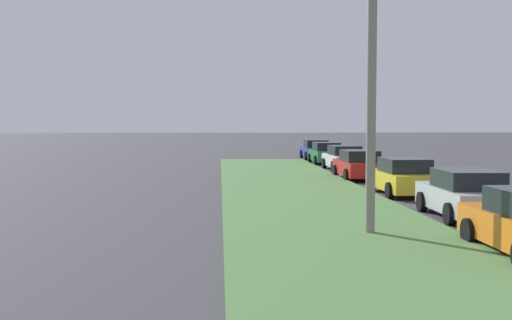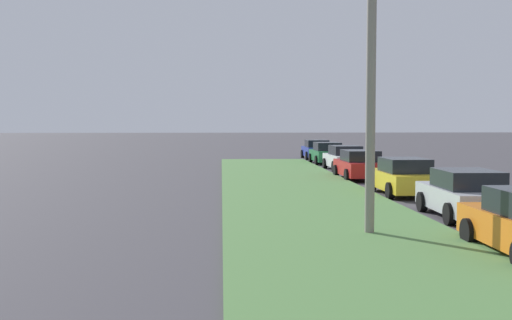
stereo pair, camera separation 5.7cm
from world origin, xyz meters
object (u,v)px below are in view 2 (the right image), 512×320
parked_car_red (360,165)px  parked_car_white (345,158)px  parked_car_silver (465,195)px  parked_car_yellow (403,177)px  parked_car_blue (316,150)px  parked_car_green (327,153)px  streetlight (385,62)px

parked_car_red → parked_car_white: bearing=-4.9°
parked_car_silver → parked_car_red: size_ratio=1.00×
parked_car_yellow → parked_car_blue: 23.82m
parked_car_silver → parked_car_yellow: same height
parked_car_red → parked_car_green: (11.57, -0.28, 0.00)m
parked_car_white → parked_car_green: bearing=-0.6°
parked_car_white → streetlight: (-21.53, 3.21, 3.67)m
parked_car_red → parked_car_blue: bearing=-2.3°
parked_car_red → parked_car_blue: 17.10m
parked_car_silver → parked_car_blue: size_ratio=1.01×
parked_car_white → parked_car_silver: bearing=178.2°
parked_car_green → parked_car_blue: size_ratio=1.00×
parked_car_red → parked_car_white: same height
parked_car_silver → parked_car_white: bearing=1.7°
streetlight → parked_car_green: bearing=-6.5°
parked_car_yellow → parked_car_green: (18.29, 0.00, 0.00)m
parked_car_silver → parked_car_green: 24.29m
parked_car_blue → parked_car_silver: bearing=179.9°
streetlight → parked_car_yellow: bearing=-19.2°
parked_car_silver → parked_car_yellow: (5.99, 0.15, 0.00)m
parked_car_yellow → streetlight: (-8.90, 3.09, 3.67)m
parked_car_red → parked_car_green: bearing=-2.4°
parked_car_silver → parked_car_blue: same height
parked_car_red → streetlight: streetlight is taller
parked_car_white → parked_car_blue: 11.19m
parked_car_silver → parked_car_white: (18.62, 0.03, 0.00)m
parked_car_white → parked_car_blue: same height
parked_car_blue → parked_car_green: bearing=178.6°
parked_car_white → parked_car_red: bearing=174.3°
parked_car_yellow → parked_car_green: same height
parked_car_silver → parked_car_green: (24.29, 0.15, 0.00)m
parked_car_blue → streetlight: streetlight is taller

